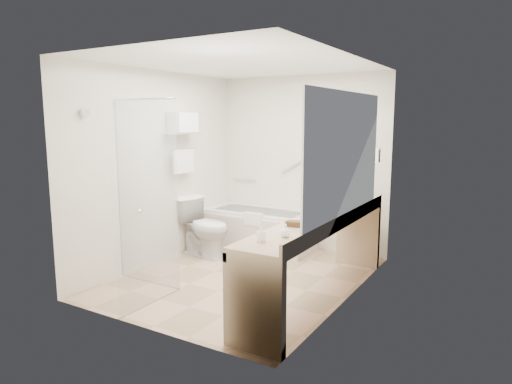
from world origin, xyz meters
The scene contains 25 objects.
floor centered at (0.00, 0.00, 0.00)m, with size 3.20×3.20×0.00m, color tan.
ceiling centered at (0.00, 0.00, 2.50)m, with size 2.60×3.20×0.10m, color white.
wall_back centered at (0.00, 1.60, 1.25)m, with size 2.60×0.10×2.50m, color beige.
wall_front centered at (0.00, -1.60, 1.25)m, with size 2.60×0.10×2.50m, color beige.
wall_left centered at (-1.30, 0.00, 1.25)m, with size 0.10×3.20×2.50m, color beige.
wall_right centered at (1.30, 0.00, 1.25)m, with size 0.10×3.20×2.50m, color beige.
bathtub centered at (-0.50, 1.24, 0.28)m, with size 1.60×0.73×0.59m.
grab_bar_short centered at (-0.95, 1.56, 0.95)m, with size 0.03×0.03×0.40m, color silver.
grab_bar_long centered at (-0.05, 1.56, 1.25)m, with size 0.03×0.03×0.60m, color silver.
shower_enclosure centered at (-0.63, -0.93, 1.07)m, with size 0.96×0.91×2.11m.
towel_shelf centered at (-1.17, 0.35, 1.75)m, with size 0.24×0.55×0.81m.
vanity_counter centered at (1.02, -0.15, 0.64)m, with size 0.55×2.70×0.95m.
sink centered at (1.05, 0.25, 0.82)m, with size 0.40×0.52×0.14m, color white.
faucet centered at (1.20, 0.25, 0.93)m, with size 0.03×0.03×0.14m, color silver.
mirror centered at (1.29, -0.15, 1.55)m, with size 0.02×2.00×1.20m, color silver.
hairdryer_unit centered at (1.25, 1.05, 1.45)m, with size 0.08×0.10×0.18m, color white.
toilet centered at (-0.95, 0.49, 0.40)m, with size 0.46×0.82×0.80m, color white.
amenity_basket centered at (0.92, -0.52, 0.88)m, with size 0.16×0.10×0.05m, color #4B311A.
soap_bottle_a centered at (0.93, -1.17, 0.88)m, with size 0.06×0.13×0.06m, color white.
soap_bottle_b centered at (1.04, -0.94, 0.90)m, with size 0.09×0.12×0.09m, color white.
water_bottle_left centered at (0.90, 0.30, 0.95)m, with size 0.07×0.07×0.22m.
water_bottle_mid centered at (0.97, 1.10, 0.95)m, with size 0.07×0.07×0.21m.
water_bottle_right centered at (1.08, 0.85, 0.94)m, with size 0.06×0.06×0.20m.
drinking_glass_near centered at (0.87, 0.31, 0.90)m, with size 0.08×0.08×0.10m, color silver.
drinking_glass_far centered at (0.85, 1.00, 0.90)m, with size 0.08×0.08×0.10m, color silver.
Camera 1 is at (2.82, -4.45, 1.88)m, focal length 32.00 mm.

